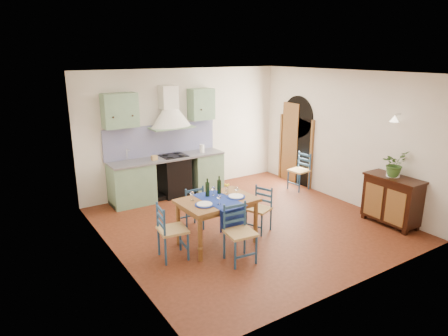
{
  "coord_description": "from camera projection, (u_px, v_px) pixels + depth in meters",
  "views": [
    {
      "loc": [
        -4.16,
        -5.64,
        3.14
      ],
      "look_at": [
        -0.33,
        0.3,
        1.08
      ],
      "focal_mm": 32.0,
      "sensor_mm": 36.0,
      "label": 1
    }
  ],
  "objects": [
    {
      "name": "chair_far",
      "position": [
        191.0,
        207.0,
        7.24
      ],
      "size": [
        0.4,
        0.4,
        0.85
      ],
      "color": "navy",
      "rests_on": "ground"
    },
    {
      "name": "floor",
      "position": [
        247.0,
        224.0,
        7.59
      ],
      "size": [
        5.0,
        5.0,
        0.0
      ],
      "primitive_type": "plane",
      "color": "#411C0E",
      "rests_on": "ground"
    },
    {
      "name": "chair_near",
      "position": [
        239.0,
        233.0,
        6.13
      ],
      "size": [
        0.47,
        0.47,
        0.91
      ],
      "color": "navy",
      "rests_on": "ground"
    },
    {
      "name": "potted_plant",
      "position": [
        394.0,
        164.0,
        7.29
      ],
      "size": [
        0.46,
        0.4,
        0.48
      ],
      "primitive_type": "imported",
      "rotation": [
        0.0,
        0.0,
        0.07
      ],
      "color": "#335721",
      "rests_on": "sideboard"
    },
    {
      "name": "sideboard",
      "position": [
        392.0,
        199.0,
        7.44
      ],
      "size": [
        0.5,
        1.05,
        0.94
      ],
      "color": "black",
      "rests_on": "ground"
    },
    {
      "name": "left_wall",
      "position": [
        112.0,
        174.0,
        5.9
      ],
      "size": [
        0.04,
        5.0,
        2.8
      ],
      "primitive_type": "cube",
      "color": "silver",
      "rests_on": "ground"
    },
    {
      "name": "dining_table",
      "position": [
        217.0,
        205.0,
        6.62
      ],
      "size": [
        1.29,
        0.98,
        1.11
      ],
      "color": "brown",
      "rests_on": "ground"
    },
    {
      "name": "chair_spare",
      "position": [
        300.0,
        171.0,
        9.4
      ],
      "size": [
        0.45,
        0.45,
        0.87
      ],
      "color": "navy",
      "rests_on": "ground"
    },
    {
      "name": "back_wall",
      "position": [
        171.0,
        149.0,
        8.9
      ],
      "size": [
        5.0,
        0.96,
        2.8
      ],
      "color": "silver",
      "rests_on": "ground"
    },
    {
      "name": "ceiling",
      "position": [
        250.0,
        72.0,
        6.81
      ],
      "size": [
        5.0,
        5.0,
        0.01
      ],
      "primitive_type": "cube",
      "color": "white",
      "rests_on": "back_wall"
    },
    {
      "name": "chair_right",
      "position": [
        260.0,
        209.0,
        7.19
      ],
      "size": [
        0.49,
        0.49,
        0.81
      ],
      "color": "navy",
      "rests_on": "ground"
    },
    {
      "name": "chair_left",
      "position": [
        171.0,
        231.0,
        6.2
      ],
      "size": [
        0.47,
        0.47,
        0.91
      ],
      "color": "navy",
      "rests_on": "ground"
    },
    {
      "name": "right_wall",
      "position": [
        333.0,
        138.0,
        8.74
      ],
      "size": [
        0.26,
        5.0,
        2.8
      ],
      "color": "silver",
      "rests_on": "ground"
    }
  ]
}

